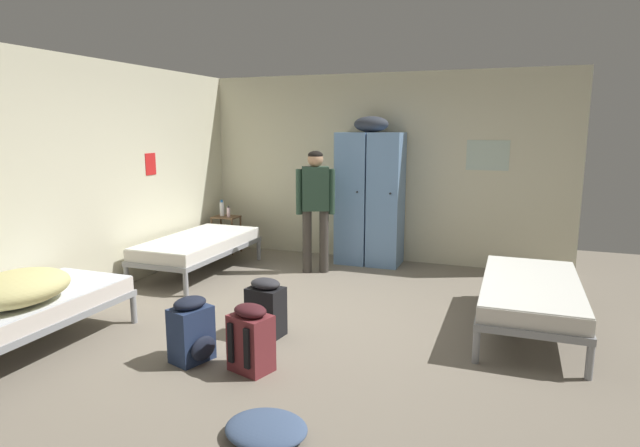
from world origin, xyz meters
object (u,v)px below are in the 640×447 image
Objects in this scene: bed_right at (531,292)px; bed_left_rear at (198,245)px; backpack_navy at (192,331)px; lotion_bottle at (229,212)px; backpack_maroon at (252,339)px; locker_bank at (370,196)px; bedding_heap at (18,288)px; backpack_black at (265,309)px; bed_left_front at (18,311)px; water_bottle at (222,209)px; clothes_pile_denim at (266,429)px; shelf_unit at (226,231)px; person_traveler at (315,200)px.

bed_right is 4.14m from bed_left_rear.
backpack_navy is at bearing -57.98° from bed_left_rear.
lotion_bottle is 4.08m from backpack_maroon.
bedding_heap is at bearing -114.20° from locker_bank.
backpack_navy reaches higher than bed_left_rear.
backpack_maroon is (0.21, -0.67, 0.00)m from backpack_black.
locker_bank is at bearing 33.16° from bed_left_rear.
bed_left_rear is at bearing 90.00° from bed_left_front.
bedding_heap is 4.02m from water_bottle.
lotion_bottle is (-0.18, 1.11, 0.27)m from bed_left_rear.
water_bottle reaches higher than clothes_pile_denim.
shelf_unit reaches higher than clothes_pile_denim.
bed_left_front is (0.25, -3.87, 0.04)m from shelf_unit.
water_bottle is at bearing 157.74° from bed_right.
backpack_maroon is at bearing -57.46° from lotion_bottle.
water_bottle is 3.96m from backpack_navy.
lotion_bottle reaches higher than backpack_maroon.
bed_left_rear is 11.10× the size of lotion_bottle.
locker_bank reaches higher than bed_left_front.
clothes_pile_denim is (0.53, -4.42, -0.91)m from locker_bank.
lotion_bottle is at bearing -29.74° from shelf_unit.
backpack_navy is at bearing -98.26° from locker_bank.
bed_left_rear is at bearing -80.79° from lotion_bottle.
backpack_navy is at bearing -147.21° from bed_right.
bed_right is (4.09, 2.08, 0.00)m from bed_left_front.
bed_left_front is at bearing -153.03° from bed_right.
shelf_unit is (-2.24, -0.15, -0.62)m from locker_bank.
backpack_maroon reaches higher than bed_left_front.
shelf_unit is 0.64× the size of bedding_heap.
shelf_unit is at bearing 157.60° from bed_right.
bedding_heap reaches higher than bed_left_front.
bed_left_front is 7.68× the size of water_bottle.
water_bottle reaches higher than bed_left_rear.
water_bottle is at bearing 117.06° from backpack_navy.
bedding_heap is (0.14, -0.09, 0.25)m from bed_left_front.
locker_bank is 2.34× the size of bedding_heap.
bed_left_front is 1.00× the size of bed_left_rear.
bed_left_front is 3.45× the size of backpack_navy.
lotion_bottle reaches higher than backpack_black.
shelf_unit is 0.30× the size of bed_left_front.
locker_bank is at bearing 53.19° from person_traveler.
shelf_unit is 0.35× the size of person_traveler.
backpack_maroon is (1.87, 0.50, -0.37)m from bedding_heap.
lotion_bottle is 3.41m from backpack_black.
backpack_navy is 1.34m from clothes_pile_denim.
lotion_bottle reaches higher than shelf_unit.
bed_right is at bearing 38.70° from backpack_maroon.
water_bottle is at bearing 123.83° from backpack_maroon.
bed_left_front is at bearing -165.15° from backpack_navy.
backpack_black is (0.33, 0.70, 0.00)m from backpack_navy.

